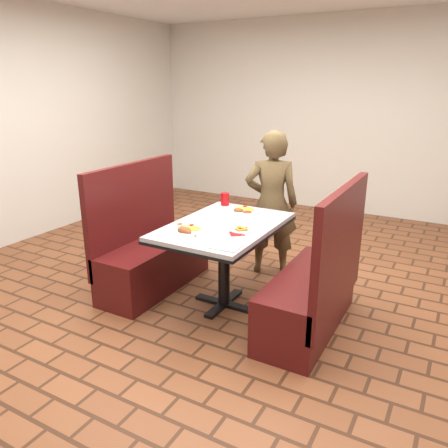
{
  "coord_description": "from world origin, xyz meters",
  "views": [
    {
      "loc": [
        1.68,
        -3.0,
        1.86
      ],
      "look_at": [
        0.0,
        0.0,
        0.75
      ],
      "focal_mm": 35.0,
      "sensor_mm": 36.0,
      "label": 1
    }
  ],
  "objects_px": {
    "booth_bench_right": "(314,291)",
    "far_dinner_plate": "(244,209)",
    "red_tumbler": "(225,199)",
    "near_dinner_plate": "(188,228)",
    "booth_bench_left": "(150,254)",
    "dining_table": "(224,235)",
    "plantain_plate": "(241,230)",
    "diner_person": "(271,204)"
  },
  "relations": [
    {
      "from": "red_tumbler",
      "to": "near_dinner_plate",
      "type": "bearing_deg",
      "value": -80.9
    },
    {
      "from": "far_dinner_plate",
      "to": "booth_bench_right",
      "type": "bearing_deg",
      "value": -25.98
    },
    {
      "from": "booth_bench_right",
      "to": "diner_person",
      "type": "height_order",
      "value": "diner_person"
    },
    {
      "from": "booth_bench_right",
      "to": "red_tumbler",
      "type": "xyz_separation_m",
      "value": [
        -1.08,
        0.52,
        0.48
      ]
    },
    {
      "from": "booth_bench_left",
      "to": "booth_bench_right",
      "type": "distance_m",
      "value": 1.6
    },
    {
      "from": "dining_table",
      "to": "booth_bench_right",
      "type": "height_order",
      "value": "booth_bench_right"
    },
    {
      "from": "booth_bench_right",
      "to": "red_tumbler",
      "type": "bearing_deg",
      "value": 154.16
    },
    {
      "from": "booth_bench_left",
      "to": "far_dinner_plate",
      "type": "height_order",
      "value": "booth_bench_left"
    },
    {
      "from": "booth_bench_right",
      "to": "near_dinner_plate",
      "type": "xyz_separation_m",
      "value": [
        -0.95,
        -0.31,
        0.45
      ]
    },
    {
      "from": "booth_bench_right",
      "to": "dining_table",
      "type": "bearing_deg",
      "value": 180.0
    },
    {
      "from": "far_dinner_plate",
      "to": "near_dinner_plate",
      "type": "bearing_deg",
      "value": -100.71
    },
    {
      "from": "near_dinner_plate",
      "to": "red_tumbler",
      "type": "relative_size",
      "value": 2.16
    },
    {
      "from": "near_dinner_plate",
      "to": "red_tumbler",
      "type": "bearing_deg",
      "value": 99.1
    },
    {
      "from": "booth_bench_left",
      "to": "red_tumbler",
      "type": "xyz_separation_m",
      "value": [
        0.52,
        0.52,
        0.48
      ]
    },
    {
      "from": "booth_bench_left",
      "to": "near_dinner_plate",
      "type": "distance_m",
      "value": 0.85
    },
    {
      "from": "near_dinner_plate",
      "to": "red_tumbler",
      "type": "xyz_separation_m",
      "value": [
        -0.13,
        0.83,
        0.03
      ]
    },
    {
      "from": "plantain_plate",
      "to": "dining_table",
      "type": "bearing_deg",
      "value": 156.84
    },
    {
      "from": "far_dinner_plate",
      "to": "plantain_plate",
      "type": "distance_m",
      "value": 0.53
    },
    {
      "from": "plantain_plate",
      "to": "red_tumbler",
      "type": "xyz_separation_m",
      "value": [
        -0.49,
        0.61,
        0.05
      ]
    },
    {
      "from": "dining_table",
      "to": "booth_bench_left",
      "type": "distance_m",
      "value": 0.86
    },
    {
      "from": "diner_person",
      "to": "near_dinner_plate",
      "type": "xyz_separation_m",
      "value": [
        -0.2,
        -1.19,
        0.05
      ]
    },
    {
      "from": "far_dinner_plate",
      "to": "red_tumbler",
      "type": "xyz_separation_m",
      "value": [
        -0.27,
        0.13,
        0.03
      ]
    },
    {
      "from": "dining_table",
      "to": "far_dinner_plate",
      "type": "bearing_deg",
      "value": 92.01
    },
    {
      "from": "booth_bench_left",
      "to": "near_dinner_plate",
      "type": "height_order",
      "value": "booth_bench_left"
    },
    {
      "from": "dining_table",
      "to": "far_dinner_plate",
      "type": "relative_size",
      "value": 4.42
    },
    {
      "from": "booth_bench_left",
      "to": "near_dinner_plate",
      "type": "relative_size",
      "value": 4.65
    },
    {
      "from": "booth_bench_left",
      "to": "diner_person",
      "type": "bearing_deg",
      "value": 45.91
    },
    {
      "from": "booth_bench_left",
      "to": "far_dinner_plate",
      "type": "distance_m",
      "value": 0.99
    },
    {
      "from": "dining_table",
      "to": "near_dinner_plate",
      "type": "distance_m",
      "value": 0.37
    },
    {
      "from": "booth_bench_left",
      "to": "diner_person",
      "type": "relative_size",
      "value": 0.83
    },
    {
      "from": "dining_table",
      "to": "plantain_plate",
      "type": "bearing_deg",
      "value": -23.16
    },
    {
      "from": "booth_bench_left",
      "to": "booth_bench_right",
      "type": "height_order",
      "value": "same"
    },
    {
      "from": "booth_bench_right",
      "to": "near_dinner_plate",
      "type": "bearing_deg",
      "value": -161.81
    },
    {
      "from": "plantain_plate",
      "to": "near_dinner_plate",
      "type": "bearing_deg",
      "value": -147.63
    },
    {
      "from": "diner_person",
      "to": "far_dinner_plate",
      "type": "distance_m",
      "value": 0.49
    },
    {
      "from": "far_dinner_plate",
      "to": "red_tumbler",
      "type": "relative_size",
      "value": 2.3
    },
    {
      "from": "booth_bench_right",
      "to": "far_dinner_plate",
      "type": "distance_m",
      "value": 1.01
    },
    {
      "from": "booth_bench_left",
      "to": "booth_bench_right",
      "type": "bearing_deg",
      "value": 0.0
    },
    {
      "from": "booth_bench_left",
      "to": "far_dinner_plate",
      "type": "bearing_deg",
      "value": 26.77
    },
    {
      "from": "dining_table",
      "to": "booth_bench_left",
      "type": "xyz_separation_m",
      "value": [
        -0.8,
        0.0,
        -0.32
      ]
    },
    {
      "from": "red_tumbler",
      "to": "dining_table",
      "type": "bearing_deg",
      "value": -61.74
    },
    {
      "from": "dining_table",
      "to": "near_dinner_plate",
      "type": "bearing_deg",
      "value": -115.39
    }
  ]
}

